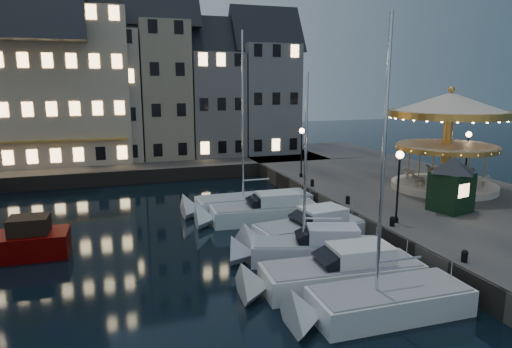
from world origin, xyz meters
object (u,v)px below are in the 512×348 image
object	(u,v)px
streetlamp_d	(467,150)
bollard_b	(392,221)
red_fishing_boat	(4,246)
streetlamp_c	(302,145)
ticket_kiosk	(452,175)
streetlamp_b	(399,176)
bollard_d	(312,182)
motorboat_b	(334,275)
bollard_c	(348,199)
bollard_a	(465,255)
motorboat_f	(247,204)
motorboat_e	(259,213)
motorboat_a	(377,304)
motorboat_d	(305,231)
motorboat_c	(309,250)
carousel	(449,122)

from	to	relation	value
streetlamp_d	bollard_b	size ratio (longest dim) A/B	7.32
bollard_b	red_fishing_boat	distance (m)	21.19
streetlamp_c	ticket_kiosk	distance (m)	13.36
streetlamp_b	bollard_d	world-z (taller)	streetlamp_b
motorboat_b	bollard_c	bearing A→B (deg)	57.19
streetlamp_c	ticket_kiosk	bearing A→B (deg)	-69.74
bollard_a	motorboat_f	xyz separation A→B (m)	(-5.57, 15.28, -1.07)
motorboat_b	motorboat_e	size ratio (longest dim) A/B	1.02
streetlamp_b	red_fishing_boat	world-z (taller)	red_fishing_boat
streetlamp_c	motorboat_a	xyz separation A→B (m)	(-5.70, -20.46, -3.48)
bollard_b	streetlamp_d	bearing A→B (deg)	32.22
streetlamp_d	motorboat_f	distance (m)	17.96
streetlamp_c	motorboat_b	xyz separation A→B (m)	(-6.15, -17.60, -3.37)
bollard_d	motorboat_f	world-z (taller)	motorboat_f
streetlamp_c	motorboat_d	xyz separation A→B (m)	(-4.84, -11.57, -3.38)
motorboat_d	motorboat_f	world-z (taller)	motorboat_f
bollard_c	motorboat_c	distance (m)	7.71
streetlamp_b	streetlamp_c	world-z (taller)	same
motorboat_f	ticket_kiosk	world-z (taller)	motorboat_f
streetlamp_c	bollard_c	distance (m)	9.34
streetlamp_d	bollard_a	bearing A→B (deg)	-132.47
bollard_c	motorboat_a	xyz separation A→B (m)	(-5.10, -11.46, -1.06)
streetlamp_c	carousel	xyz separation A→B (m)	(8.44, -7.47, 2.33)
streetlamp_b	motorboat_c	world-z (taller)	motorboat_c
motorboat_b	motorboat_f	distance (m)	13.39
streetlamp_b	motorboat_b	size ratio (longest dim) A/B	0.49
bollard_a	red_fishing_boat	size ratio (longest dim) A/B	0.08
streetlamp_c	ticket_kiosk	size ratio (longest dim) A/B	1.08
bollard_a	motorboat_a	bearing A→B (deg)	-169.36
streetlamp_b	bollard_a	world-z (taller)	streetlamp_b
bollard_d	red_fishing_boat	bearing A→B (deg)	-165.26
streetlamp_d	bollard_d	bearing A→B (deg)	165.85
streetlamp_b	motorboat_e	bearing A→B (deg)	133.32
motorboat_d	carousel	xyz separation A→B (m)	(13.28, 4.10, 5.70)
motorboat_b	red_fishing_boat	bearing A→B (deg)	149.90
streetlamp_b	bollard_a	distance (m)	6.50
motorboat_a	motorboat_d	size ratio (longest dim) A/B	1.63
bollard_a	bollard_c	world-z (taller)	same
bollard_c	motorboat_f	distance (m)	7.42
streetlamp_c	red_fishing_boat	size ratio (longest dim) A/B	0.60
streetlamp_b	motorboat_a	xyz separation A→B (m)	(-5.70, -6.96, -3.48)
streetlamp_b	streetlamp_c	distance (m)	13.50
motorboat_f	motorboat_a	bearing A→B (deg)	-88.34
motorboat_c	carousel	size ratio (longest dim) A/B	1.20
motorboat_c	motorboat_e	distance (m)	7.50
motorboat_c	red_fishing_boat	xyz separation A→B (m)	(-15.21, 5.57, 0.01)
bollard_b	motorboat_c	distance (m)	5.44
bollard_a	motorboat_c	bearing A→B (deg)	136.76
bollard_c	motorboat_a	distance (m)	12.59
bollard_b	carousel	distance (m)	12.12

